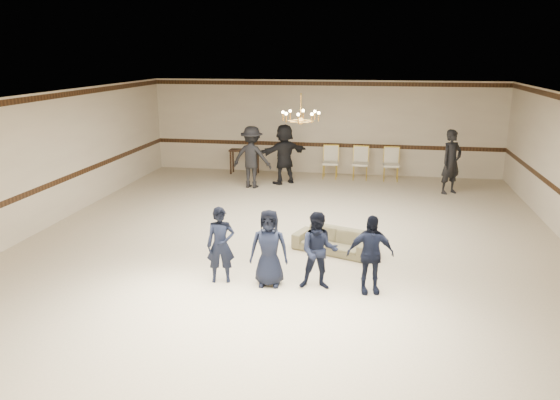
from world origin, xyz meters
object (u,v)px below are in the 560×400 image
Objects in this scene: settee at (333,241)px; adult_right at (451,162)px; boy_c at (319,251)px; banquet_chair_mid at (360,164)px; console_table at (244,162)px; boy_d at (370,254)px; adult_mid at (284,154)px; banquet_chair_right at (391,165)px; banquet_chair_left at (330,163)px; boy_b at (269,248)px; adult_left at (252,157)px; boy_a at (221,245)px; chandelier at (301,107)px.

settee is 0.88× the size of adult_right.
adult_right reaches higher than boy_c.
banquet_chair_mid reaches higher than console_table.
boy_d is 7.79m from adult_right.
banquet_chair_right is at bearing 156.88° from adult_mid.
boy_d is (0.90, 0.00, 0.00)m from boy_c.
banquet_chair_left and banquet_chair_mid have the same top height.
banquet_chair_right is 1.06× the size of console_table.
adult_right reaches higher than boy_b.
adult_mid is 1.79× the size of banquet_chair_right.
settee is 7.08m from banquet_chair_right.
adult_left is at bearing -70.72° from console_table.
banquet_chair_right reaches higher than console_table.
boy_a is 1.00× the size of boy_b.
console_table is (-0.70, 1.88, -0.53)m from adult_left.
boy_a is 9.20m from console_table.
banquet_chair_mid is (2.26, 8.83, -0.17)m from boy_a.
boy_b is 7.41m from adult_left.
boy_c is at bearing -13.37° from boy_a.
boy_c is 8.09m from adult_mid.
adult_mid is 1.00× the size of adult_right.
banquet_chair_left is 2.00m from banquet_chair_right.
adult_right is at bearing 43.88° from chandelier.
boy_d is 8.07m from adult_left.
boy_c is 1.33× the size of banquet_chair_right.
boy_a reaches higher than banquet_chair_mid.
adult_left is 2.88m from banquet_chair_left.
console_table is at bearing -75.75° from adult_mid.
settee is 1.58× the size of banquet_chair_mid.
banquet_chair_left is 1.00× the size of banquet_chair_mid.
boy_b is at bearing 113.33° from adult_left.
boy_c is at bearing 64.61° from adult_mid.
adult_left is at bearing 84.90° from boy_a.
adult_right is at bearing -41.73° from banquet_chair_right.
adult_mid reaches higher than banquet_chair_right.
banquet_chair_left and banquet_chair_right have the same top height.
boy_a is at bearing -115.22° from settee.
adult_left is at bearing 105.38° from boy_d.
boy_a is at bearing 175.11° from boy_b.
boy_b is 8.84m from banquet_chair_left.
adult_left is at bearing -148.31° from banquet_chair_left.
adult_left reaches higher than banquet_chair_mid.
boy_a is at bearing -101.14° from banquet_chair_mid.
boy_d is at bearing 125.77° from adult_left.
boy_c reaches higher than banquet_chair_left.
adult_left is at bearing -149.74° from banquet_chair_mid.
chandelier reaches higher than adult_right.
console_table is at bearing 137.45° from settee.
chandelier is 4.79m from adult_mid.
adult_mid reaches higher than boy_c.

